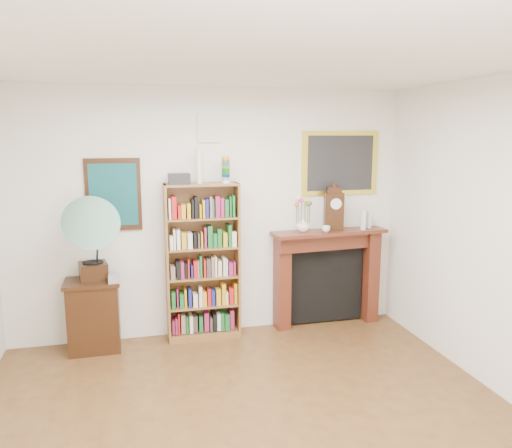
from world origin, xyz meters
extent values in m
cube|color=white|center=(0.00, 0.00, 2.80)|extent=(4.50, 5.00, 0.01)
cube|color=white|center=(0.00, 2.50, 1.40)|extent=(4.50, 0.01, 2.80)
cube|color=black|center=(-1.05, 2.48, 1.65)|extent=(0.58, 0.03, 0.78)
cube|color=#114F54|center=(-1.05, 2.46, 1.65)|extent=(0.50, 0.01, 0.67)
cube|color=white|center=(0.00, 2.48, 2.35)|extent=(0.26, 0.03, 0.30)
cube|color=silver|center=(0.00, 2.46, 2.35)|extent=(0.22, 0.01, 0.26)
cube|color=gold|center=(1.55, 2.48, 1.95)|extent=(0.95, 0.03, 0.75)
cube|color=#262628|center=(1.55, 2.46, 1.95)|extent=(0.82, 0.01, 0.65)
cube|color=brown|center=(-0.52, 2.34, 0.88)|extent=(0.02, 0.29, 1.76)
cube|color=brown|center=(0.27, 2.34, 0.88)|extent=(0.02, 0.29, 1.76)
cube|color=brown|center=(-0.12, 2.34, 1.75)|extent=(0.81, 0.29, 0.02)
cube|color=brown|center=(-0.12, 2.34, 0.04)|extent=(0.81, 0.29, 0.08)
cube|color=brown|center=(-0.12, 2.47, 0.88)|extent=(0.81, 0.02, 1.76)
cube|color=brown|center=(-0.12, 2.34, 0.38)|extent=(0.76, 0.27, 0.02)
cube|color=brown|center=(-0.12, 2.34, 0.71)|extent=(0.76, 0.27, 0.02)
cube|color=brown|center=(-0.12, 2.34, 1.05)|extent=(0.76, 0.27, 0.02)
cube|color=brown|center=(-0.12, 2.34, 1.38)|extent=(0.76, 0.27, 0.02)
cube|color=black|center=(-1.31, 2.27, 0.39)|extent=(0.57, 0.42, 0.78)
cube|color=#4C1C11|center=(0.82, 2.38, 0.57)|extent=(0.17, 0.22, 1.13)
cube|color=#4C1C11|center=(1.95, 2.38, 0.57)|extent=(0.17, 0.22, 1.13)
cube|color=#4C1C11|center=(1.38, 2.38, 1.04)|extent=(1.30, 0.31, 0.18)
cube|color=#4C1C11|center=(1.38, 2.34, 1.15)|extent=(1.41, 0.44, 0.04)
cube|color=black|center=(1.38, 2.44, 0.47)|extent=(0.93, 0.09, 0.90)
cube|color=black|center=(-1.29, 2.33, 0.86)|extent=(0.32, 0.32, 0.17)
cylinder|color=black|center=(-1.29, 2.33, 0.95)|extent=(0.25, 0.25, 0.01)
cone|color=#2C4033|center=(-1.29, 2.16, 1.33)|extent=(0.67, 0.79, 0.72)
cube|color=#B3B5C0|center=(-1.07, 2.14, 0.82)|extent=(0.12, 0.12, 0.08)
cube|color=black|center=(1.44, 2.37, 1.39)|extent=(0.24, 0.16, 0.44)
cylinder|color=white|center=(1.44, 2.31, 1.49)|extent=(0.13, 0.04, 0.13)
cube|color=black|center=(1.44, 2.37, 1.64)|extent=(0.18, 0.13, 0.08)
imported|color=white|center=(1.06, 2.35, 1.25)|extent=(0.16, 0.16, 0.15)
imported|color=silver|center=(1.31, 2.26, 1.21)|extent=(0.12, 0.12, 0.07)
cylinder|color=silver|center=(1.80, 2.31, 1.29)|extent=(0.07, 0.07, 0.24)
cylinder|color=silver|center=(1.91, 2.38, 1.27)|extent=(0.06, 0.06, 0.20)
camera|label=1|loc=(-0.83, -3.05, 2.30)|focal=35.00mm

